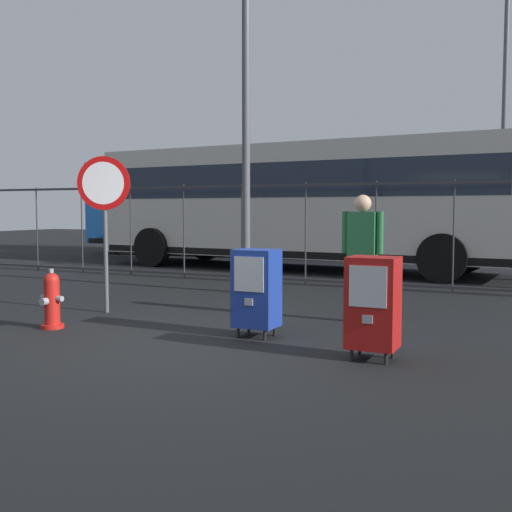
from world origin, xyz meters
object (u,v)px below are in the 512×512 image
Objects in this scene: fire_hydrant at (52,300)px; newspaper_box_secondary at (373,302)px; bus_near at (302,200)px; bus_far at (248,202)px; stop_sign at (104,201)px; pedestrian at (362,250)px; street_light_near_right at (505,92)px; newspaper_box_primary at (256,288)px; street_light_near_left at (246,40)px.

newspaper_box_secondary is (4.03, 0.10, 0.22)m from fire_hydrant.
bus_near is 4.84m from bus_far.
stop_sign reaches higher than newspaper_box_secondary.
fire_hydrant is at bearing -148.53° from pedestrian.
bus_near is (0.06, 8.50, 1.36)m from fire_hydrant.
street_light_near_right is (0.26, 13.18, 4.21)m from newspaper_box_secondary.
stop_sign is 1.34× the size of pedestrian.
street_light_near_right is at bearing 72.07° from fire_hydrant.
newspaper_box_primary is at bearing -120.51° from pedestrian.
bus_near is at bearing -131.54° from street_light_near_right.
street_light_near_right is at bearing 82.02° from newspaper_box_primary.
newspaper_box_primary is at bearing 160.95° from newspaper_box_secondary.
street_light_near_right is (4.45, 12.04, 3.18)m from stop_sign.
stop_sign is (-2.68, 0.62, 1.03)m from newspaper_box_primary.
bus_far is at bearing 135.98° from bus_near.
newspaper_box_primary is 2.94m from stop_sign.
newspaper_box_primary is 0.13× the size of street_light_near_left.
stop_sign is at bearing -80.17° from bus_far.
newspaper_box_secondary is 13.84m from street_light_near_right.
bus_near reaches higher than fire_hydrant.
pedestrian is at bearing 108.64° from newspaper_box_secondary.
bus_far is at bearing 104.76° from fire_hydrant.
stop_sign reaches higher than fire_hydrant.
street_light_near_right reaches higher than fire_hydrant.
newspaper_box_secondary is at bearing -15.18° from stop_sign.
fire_hydrant is 0.10× the size of street_light_near_left.
fire_hydrant is 0.45× the size of pedestrian.
newspaper_box_primary is at bearing -62.03° from street_light_near_left.
newspaper_box_primary is 8.33m from bus_near.
fire_hydrant is 12.58m from bus_far.
street_light_near_left is (-2.64, 1.94, 3.45)m from pedestrian.
newspaper_box_secondary is at bearing -64.71° from bus_far.
newspaper_box_secondary is 2.10m from pedestrian.
pedestrian is 11.89m from street_light_near_right.
street_light_near_left is at bearing 72.19° from stop_sign.
stop_sign is at bearing -87.80° from bus_near.
pedestrian is 0.20× the size of street_light_near_right.
street_light_near_right is (7.48, 1.19, 3.07)m from bus_far.
street_light_near_left is at bearing -77.61° from bus_near.
fire_hydrant is at bearing -100.34° from street_light_near_left.
street_light_near_left is (0.73, 4.00, 4.04)m from fire_hydrant.
newspaper_box_primary is 1.00× the size of newspaper_box_secondary.
pedestrian is 0.16× the size of bus_near.
fire_hydrant is 4.00m from pedestrian.
bus_near is at bearing 115.33° from newspaper_box_secondary.
fire_hydrant is 0.09× the size of street_light_near_right.
newspaper_box_primary is 0.61× the size of pedestrian.
street_light_near_left is at bearing 143.76° from pedestrian.
street_light_near_left reaches higher than bus_far.
street_light_near_left is at bearing 130.28° from newspaper_box_secondary.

